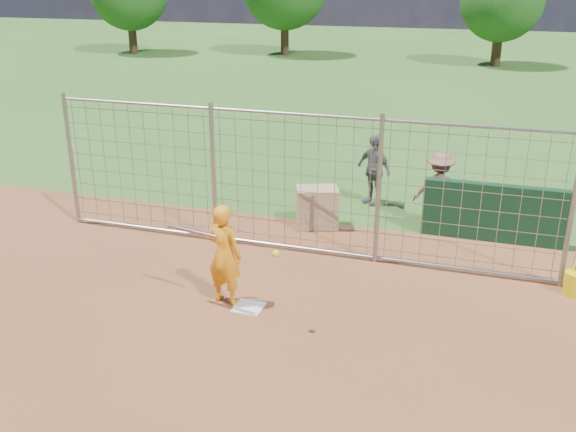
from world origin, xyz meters
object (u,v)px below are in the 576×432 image
(batter, at_px, (224,255))
(bystander_b, at_px, (373,169))
(bucket_with_bats, at_px, (576,280))
(equipment_bin, at_px, (317,208))
(bystander_c, at_px, (439,189))

(batter, bearing_deg, bystander_b, -93.55)
(batter, xyz_separation_m, bucket_with_bats, (5.09, 1.89, -0.55))
(equipment_bin, bearing_deg, bucket_with_bats, -38.17)
(bucket_with_bats, bearing_deg, equipment_bin, 161.81)
(batter, relative_size, bucket_with_bats, 1.62)
(bucket_with_bats, bearing_deg, batter, -159.61)
(bystander_b, height_order, equipment_bin, bystander_b)
(batter, bearing_deg, equipment_bin, -87.80)
(bystander_b, relative_size, bucket_with_bats, 1.56)
(equipment_bin, xyz_separation_m, bucket_with_bats, (4.59, -1.51, -0.15))
(bystander_c, bearing_deg, bystander_b, -39.62)
(equipment_bin, bearing_deg, bystander_c, -0.28)
(bystander_c, bearing_deg, equipment_bin, 11.22)
(bystander_c, bearing_deg, bucket_with_bats, 127.02)
(bystander_c, relative_size, bucket_with_bats, 1.54)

